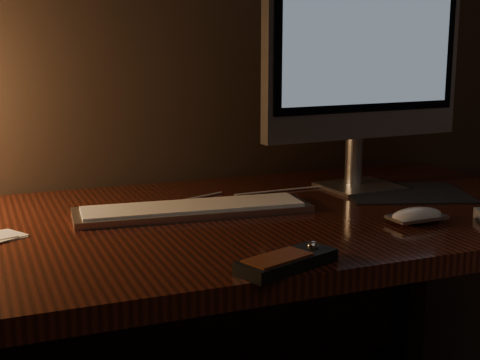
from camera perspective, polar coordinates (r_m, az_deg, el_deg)
name	(u,v)px	position (r m, az deg, el deg)	size (l,w,h in m)	color
desk	(200,268)	(1.45, -3.40, -7.50)	(1.60, 0.75, 0.75)	#3F170E
monitor	(366,49)	(1.61, 10.68, 10.93)	(0.54, 0.17, 0.56)	silver
keyboard	(193,209)	(1.39, -4.02, -2.47)	(0.49, 0.14, 0.02)	silver
mousepad	(405,193)	(1.61, 13.92, -1.06)	(0.28, 0.22, 0.00)	black
mouse	(417,218)	(1.35, 14.85, -3.13)	(0.11, 0.06, 0.02)	white
media_remote	(287,261)	(1.05, 4.03, -6.92)	(0.18, 0.12, 0.03)	black
cable	(233,197)	(1.52, -0.58, -1.45)	(0.00, 0.00, 0.53)	white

